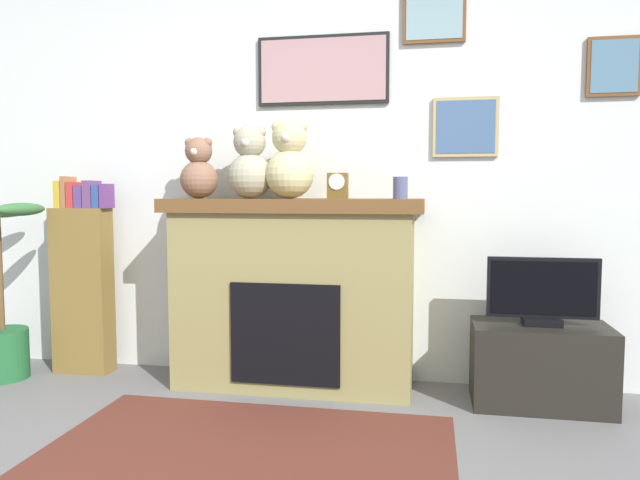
# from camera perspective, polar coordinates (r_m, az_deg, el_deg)

# --- Properties ---
(back_wall) EXTENTS (5.20, 0.15, 2.60)m
(back_wall) POSITION_cam_1_polar(r_m,az_deg,el_deg) (3.76, -1.11, 6.71)
(back_wall) COLOR silver
(back_wall) RESTS_ON ground_plane
(fireplace) EXTENTS (1.53, 0.51, 1.13)m
(fireplace) POSITION_cam_1_polar(r_m,az_deg,el_deg) (3.54, -2.55, -5.08)
(fireplace) COLOR olive
(fireplace) RESTS_ON ground_plane
(bookshelf) EXTENTS (0.39, 0.16, 1.27)m
(bookshelf) POSITION_cam_1_polar(r_m,az_deg,el_deg) (4.11, -22.02, -3.72)
(bookshelf) COLOR brown
(bookshelf) RESTS_ON ground_plane
(potted_plant) EXTENTS (0.57, 0.58, 1.11)m
(potted_plant) POSITION_cam_1_polar(r_m,az_deg,el_deg) (4.22, -28.47, -6.86)
(potted_plant) COLOR #1E592D
(potted_plant) RESTS_ON ground_plane
(tv_stand) EXTENTS (0.73, 0.40, 0.45)m
(tv_stand) POSITION_cam_1_polar(r_m,az_deg,el_deg) (3.51, 20.57, -11.30)
(tv_stand) COLOR black
(tv_stand) RESTS_ON ground_plane
(television) EXTENTS (0.58, 0.14, 0.37)m
(television) POSITION_cam_1_polar(r_m,az_deg,el_deg) (3.42, 20.76, -4.80)
(television) COLOR black
(television) RESTS_ON tv_stand
(area_rug) EXTENTS (1.86, 1.10, 0.01)m
(area_rug) POSITION_cam_1_polar(r_m,az_deg,el_deg) (2.87, -6.88, -19.39)
(area_rug) COLOR #55281E
(area_rug) RESTS_ON ground_plane
(candle_jar) EXTENTS (0.09, 0.09, 0.13)m
(candle_jar) POSITION_cam_1_polar(r_m,az_deg,el_deg) (3.38, 7.80, 5.03)
(candle_jar) COLOR #4C517A
(candle_jar) RESTS_ON fireplace
(mantel_clock) EXTENTS (0.11, 0.09, 0.15)m
(mantel_clock) POSITION_cam_1_polar(r_m,az_deg,el_deg) (3.42, 1.73, 5.28)
(mantel_clock) COLOR brown
(mantel_clock) RESTS_ON fireplace
(teddy_bear_cream) EXTENTS (0.23, 0.23, 0.37)m
(teddy_bear_cream) POSITION_cam_1_polar(r_m,az_deg,el_deg) (3.65, -11.65, 6.57)
(teddy_bear_cream) COLOR #835C47
(teddy_bear_cream) RESTS_ON fireplace
(teddy_bear_brown) EXTENTS (0.27, 0.27, 0.43)m
(teddy_bear_brown) POSITION_cam_1_polar(r_m,az_deg,el_deg) (3.54, -6.82, 7.15)
(teddy_bear_brown) COLOR #A19B82
(teddy_bear_brown) RESTS_ON fireplace
(teddy_bear_tan) EXTENTS (0.29, 0.29, 0.46)m
(teddy_bear_tan) POSITION_cam_1_polar(r_m,az_deg,el_deg) (3.48, -2.97, 7.45)
(teddy_bear_tan) COLOR #C6BD85
(teddy_bear_tan) RESTS_ON fireplace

